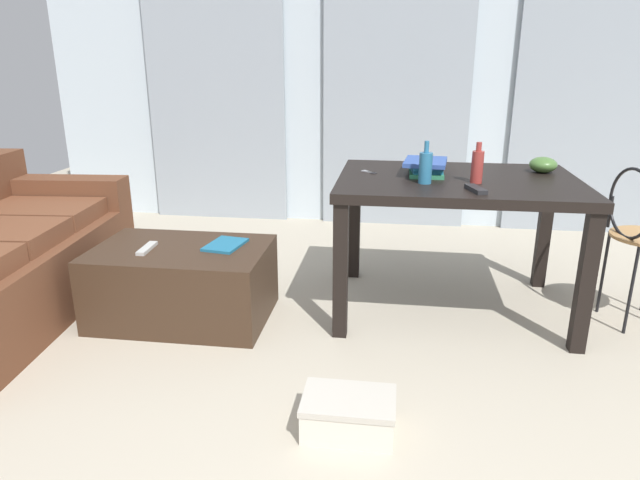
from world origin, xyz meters
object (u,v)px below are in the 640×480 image
at_px(craft_table, 457,196).
at_px(wire_chair, 639,226).
at_px(bowl, 543,165).
at_px(scissors, 371,172).
at_px(book_stack, 425,167).
at_px(bottle_far, 425,167).
at_px(magazine, 225,245).
at_px(tv_remote_on_table, 476,189).
at_px(coffee_table, 183,283).
at_px(tv_remote_primary, 147,248).
at_px(shoebox, 349,414).
at_px(bottle_near, 477,166).

height_order(craft_table, wire_chair, wire_chair).
bearing_deg(bowl, scissors, -171.24).
bearing_deg(book_stack, bottle_far, -92.59).
bearing_deg(magazine, tv_remote_on_table, 7.06).
xyz_separation_m(craft_table, wire_chair, (0.90, -0.05, -0.12)).
xyz_separation_m(coffee_table, tv_remote_primary, (-0.15, -0.06, 0.21)).
bearing_deg(wire_chair, shoebox, -140.56).
bearing_deg(craft_table, scissors, 171.72).
xyz_separation_m(coffee_table, shoebox, (0.96, -0.85, -0.13)).
height_order(bowl, scissors, bowl).
height_order(bowl, book_stack, bowl).
bearing_deg(bottle_near, bowl, 39.68).
relative_size(bottle_near, bowl, 1.39).
xyz_separation_m(scissors, magazine, (-0.74, -0.32, -0.34)).
relative_size(craft_table, tv_remote_primary, 6.59).
bearing_deg(bottle_near, tv_remote_primary, -171.05).
bearing_deg(bottle_near, wire_chair, 4.52).
bearing_deg(coffee_table, craft_table, 12.63).
height_order(scissors, magazine, scissors).
bearing_deg(book_stack, craft_table, -22.31).
relative_size(tv_remote_on_table, magazine, 0.65).
height_order(wire_chair, bottle_far, bottle_far).
distance_m(tv_remote_primary, shoebox, 1.41).
xyz_separation_m(craft_table, scissors, (-0.46, 0.07, 0.10)).
xyz_separation_m(tv_remote_primary, shoebox, (1.12, -0.79, -0.33)).
xyz_separation_m(craft_table, tv_remote_on_table, (0.05, -0.31, 0.11)).
relative_size(tv_remote_on_table, scissors, 1.73).
relative_size(scissors, tv_remote_primary, 0.48).
bearing_deg(bottle_near, tv_remote_on_table, -96.86).
height_order(wire_chair, shoebox, wire_chair).
bearing_deg(coffee_table, wire_chair, 6.59).
distance_m(bottle_near, bottle_far, 0.26).
relative_size(bottle_far, tv_remote_on_table, 1.35).
height_order(craft_table, scissors, scissors).
bearing_deg(shoebox, scissors, 90.15).
bearing_deg(wire_chair, bottle_near, -175.48).
height_order(wire_chair, tv_remote_primary, wire_chair).
relative_size(book_stack, tv_remote_on_table, 2.06).
height_order(bottle_far, book_stack, bottle_far).
distance_m(coffee_table, magazine, 0.31).
relative_size(bowl, book_stack, 0.46).
height_order(bottle_far, shoebox, bottle_far).
bearing_deg(tv_remote_on_table, scissors, 126.23).
relative_size(craft_table, scissors, 13.79).
relative_size(bottle_near, tv_remote_primary, 1.08).
relative_size(bottle_far, shoebox, 0.61).
bearing_deg(bottle_near, shoebox, -116.80).
distance_m(tv_remote_on_table, magazine, 1.30).
distance_m(bottle_far, bowl, 0.74).
xyz_separation_m(wire_chair, magazine, (-2.10, -0.21, -0.13)).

